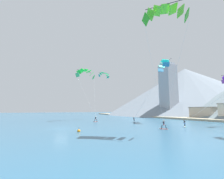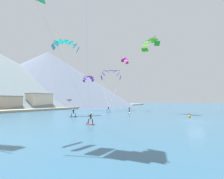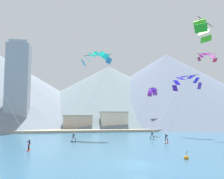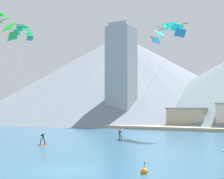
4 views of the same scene
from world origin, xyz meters
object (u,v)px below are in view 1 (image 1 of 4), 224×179
at_px(parafoil_kite_near_trail, 164,64).
at_px(parafoil_kite_far_left, 165,13).
at_px(kitesurfer_near_lead, 96,120).
at_px(race_marker_buoy, 79,131).
at_px(kitesurfer_near_trail, 134,120).
at_px(parafoil_kite_distant_low_drift, 104,74).
at_px(kitesurfer_mid_center, 185,125).
at_px(parafoil_kite_near_lead, 86,73).
at_px(kitesurfer_far_left, 163,126).

bearing_deg(parafoil_kite_near_trail, parafoil_kite_far_left, -45.97).
relative_size(kitesurfer_near_lead, race_marker_buoy, 1.71).
height_order(kitesurfer_near_trail, parafoil_kite_distant_low_drift, parafoil_kite_distant_low_drift).
bearing_deg(race_marker_buoy, parafoil_kite_distant_low_drift, 148.28).
distance_m(kitesurfer_mid_center, race_marker_buoy, 23.10).
bearing_deg(race_marker_buoy, kitesurfer_mid_center, 79.80).
xyz_separation_m(parafoil_kite_near_trail, parafoil_kite_far_left, (16.89, -17.47, 2.02)).
bearing_deg(kitesurfer_near_lead, kitesurfer_near_trail, 54.99).
xyz_separation_m(kitesurfer_near_lead, kitesurfer_near_trail, (6.93, 9.89, 0.00)).
distance_m(kitesurfer_near_lead, parafoil_kite_near_lead, 18.81).
xyz_separation_m(parafoil_kite_near_trail, parafoil_kite_distant_low_drift, (-23.37, -10.52, 0.45)).
distance_m(kitesurfer_far_left, parafoil_kite_distant_low_drift, 39.34).
relative_size(kitesurfer_far_left, parafoil_kite_far_left, 0.09).
xyz_separation_m(kitesurfer_far_left, race_marker_buoy, (-4.12, -16.02, -0.42)).
distance_m(kitesurfer_far_left, parafoil_kite_near_lead, 35.97).
xyz_separation_m(kitesurfer_near_lead, kitesurfer_mid_center, (23.30, 11.74, -0.03)).
xyz_separation_m(kitesurfer_mid_center, parafoil_kite_near_lead, (-30.97, -13.21, 17.14)).
height_order(parafoil_kite_near_trail, parafoil_kite_distant_low_drift, parafoil_kite_distant_low_drift).
xyz_separation_m(kitesurfer_near_trail, race_marker_buoy, (12.27, -20.88, -0.36)).
height_order(parafoil_kite_near_trail, parafoil_kite_far_left, parafoil_kite_far_left).
height_order(kitesurfer_far_left, race_marker_buoy, kitesurfer_far_left).
relative_size(kitesurfer_far_left, parafoil_kite_near_lead, 0.10).
height_order(kitesurfer_mid_center, parafoil_kite_near_trail, parafoil_kite_near_trail).
xyz_separation_m(kitesurfer_far_left, parafoil_kite_near_lead, (-31.00, -6.51, 17.05)).
relative_size(parafoil_kite_near_trail, parafoil_kite_far_left, 0.90).
relative_size(kitesurfer_mid_center, parafoil_kite_near_lead, 0.10).
bearing_deg(kitesurfer_far_left, parafoil_kite_near_trail, 130.17).
xyz_separation_m(parafoil_kite_far_left, race_marker_buoy, (-9.72, -11.93, -20.36)).
distance_m(kitesurfer_near_lead, parafoil_kite_far_left, 35.18).
height_order(kitesurfer_mid_center, parafoil_kite_distant_low_drift, parafoil_kite_distant_low_drift).
distance_m(parafoil_kite_near_lead, parafoil_kite_near_trail, 28.01).
distance_m(kitesurfer_near_lead, parafoil_kite_near_trail, 28.41).
distance_m(parafoil_kite_near_trail, parafoil_kite_far_left, 24.39).
xyz_separation_m(kitesurfer_near_lead, parafoil_kite_distant_low_drift, (-11.34, 7.89, 18.43)).
bearing_deg(kitesurfer_near_lead, parafoil_kite_distant_low_drift, 145.15).
distance_m(kitesurfer_far_left, race_marker_buoy, 16.55).
distance_m(kitesurfer_near_trail, parafoil_kite_near_lead, 25.20).
xyz_separation_m(kitesurfer_near_trail, parafoil_kite_far_left, (21.99, -8.95, 20.00)).
distance_m(kitesurfer_near_lead, kitesurfer_near_trail, 12.08).
height_order(kitesurfer_near_lead, kitesurfer_mid_center, kitesurfer_near_lead).
relative_size(kitesurfer_near_trail, race_marker_buoy, 1.69).
distance_m(parafoil_kite_near_trail, race_marker_buoy, 35.39).
bearing_deg(parafoil_kite_far_left, parafoil_kite_near_lead, -176.23).
bearing_deg(parafoil_kite_far_left, parafoil_kite_near_trail, 134.03).
xyz_separation_m(kitesurfer_mid_center, parafoil_kite_distant_low_drift, (-34.63, -3.85, 18.47)).
bearing_deg(parafoil_kite_near_lead, race_marker_buoy, -19.49).
distance_m(kitesurfer_mid_center, kitesurfer_far_left, 6.71).
bearing_deg(kitesurfer_far_left, parafoil_kite_distant_low_drift, 175.28).
bearing_deg(parafoil_kite_near_lead, kitesurfer_far_left, 11.85).
xyz_separation_m(kitesurfer_near_trail, parafoil_kite_distant_low_drift, (-18.27, -2.00, 18.43)).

